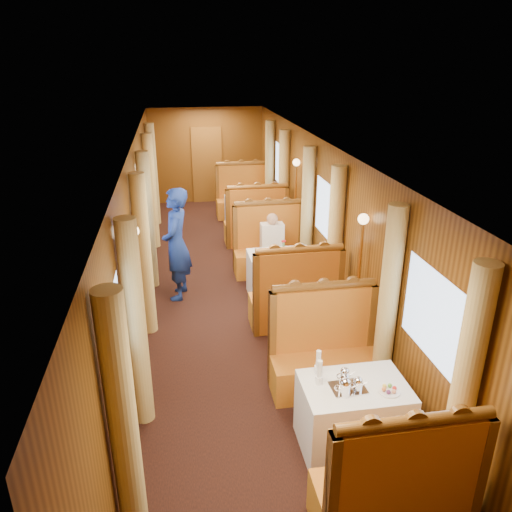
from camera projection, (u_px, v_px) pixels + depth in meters
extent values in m
cube|color=brown|center=(207.00, 165.00, 13.37)|extent=(0.80, 0.04, 2.00)
cube|color=white|center=(353.00, 416.00, 5.07)|extent=(1.05, 0.72, 0.75)
cube|color=#AA4212|center=(389.00, 504.00, 4.26)|extent=(1.30, 0.55, 0.45)
cube|color=#AA4212|center=(409.00, 467.00, 3.83)|extent=(1.30, 0.12, 0.80)
cylinder|color=brown|center=(416.00, 421.00, 3.66)|extent=(1.23, 0.10, 0.10)
cube|color=#AA4212|center=(325.00, 373.00, 5.99)|extent=(1.30, 0.55, 0.45)
cube|color=#AA4212|center=(322.00, 319.00, 5.95)|extent=(1.30, 0.12, 0.80)
cylinder|color=brown|center=(324.00, 286.00, 5.79)|extent=(1.23, 0.10, 0.10)
cube|color=white|center=(281.00, 275.00, 8.27)|extent=(1.05, 0.72, 0.75)
cube|color=#AA4212|center=(294.00, 310.00, 7.45)|extent=(1.30, 0.55, 0.45)
cube|color=#AA4212|center=(299.00, 278.00, 7.02)|extent=(1.30, 0.12, 0.80)
cylinder|color=brown|center=(300.00, 249.00, 6.86)|extent=(1.23, 0.10, 0.10)
cube|color=#AA4212|center=(270.00, 262.00, 9.19)|extent=(1.30, 0.55, 0.45)
cube|color=#AA4212|center=(268.00, 226.00, 9.15)|extent=(1.30, 0.12, 0.80)
cylinder|color=brown|center=(268.00, 203.00, 8.98)|extent=(1.23, 0.10, 0.10)
cube|color=white|center=(249.00, 213.00, 11.46)|extent=(1.05, 0.72, 0.75)
cube|color=#AA4212|center=(256.00, 233.00, 10.65)|extent=(1.30, 0.55, 0.45)
cube|color=#AA4212|center=(257.00, 208.00, 10.22)|extent=(1.30, 0.12, 0.80)
cylinder|color=brown|center=(257.00, 187.00, 10.05)|extent=(1.23, 0.10, 0.10)
cube|color=#AA4212|center=(243.00, 208.00, 12.39)|extent=(1.30, 0.55, 0.45)
cube|color=#AA4212|center=(242.00, 181.00, 12.35)|extent=(1.30, 0.12, 0.80)
cylinder|color=brown|center=(241.00, 163.00, 12.18)|extent=(1.23, 0.10, 0.10)
cube|color=silver|center=(348.00, 388.00, 4.88)|extent=(0.35, 0.27, 0.01)
cylinder|color=white|center=(389.00, 391.00, 4.83)|extent=(0.22, 0.22, 0.01)
cylinder|color=white|center=(319.00, 380.00, 4.94)|extent=(0.08, 0.08, 0.08)
cylinder|color=white|center=(320.00, 369.00, 4.89)|extent=(0.05, 0.05, 0.18)
cylinder|color=white|center=(318.00, 369.00, 5.10)|extent=(0.08, 0.08, 0.08)
cylinder|color=white|center=(319.00, 358.00, 5.05)|extent=(0.05, 0.05, 0.18)
cylinder|color=silver|center=(283.00, 250.00, 8.10)|extent=(0.06, 0.06, 0.14)
cylinder|color=silver|center=(249.00, 195.00, 11.28)|extent=(0.06, 0.06, 0.14)
cylinder|color=tan|center=(124.00, 431.00, 3.73)|extent=(0.22, 0.22, 2.35)
cylinder|color=tan|center=(136.00, 326.00, 5.16)|extent=(0.22, 0.22, 2.35)
cylinder|color=tan|center=(464.00, 392.00, 4.15)|extent=(0.22, 0.22, 2.35)
cylinder|color=tan|center=(388.00, 306.00, 5.57)|extent=(0.22, 0.22, 2.35)
cylinder|color=tan|center=(144.00, 256.00, 6.93)|extent=(0.22, 0.22, 2.35)
cylinder|color=tan|center=(148.00, 222.00, 8.35)|extent=(0.22, 0.22, 2.35)
cylinder|color=tan|center=(334.00, 245.00, 7.35)|extent=(0.22, 0.22, 2.35)
cylinder|color=tan|center=(307.00, 213.00, 8.77)|extent=(0.22, 0.22, 2.35)
cylinder|color=tan|center=(151.00, 192.00, 10.12)|extent=(0.22, 0.22, 2.35)
cylinder|color=tan|center=(153.00, 175.00, 11.55)|extent=(0.22, 0.22, 2.35)
cylinder|color=tan|center=(284.00, 186.00, 10.54)|extent=(0.22, 0.22, 2.35)
cylinder|color=tan|center=(270.00, 171.00, 11.97)|extent=(0.22, 0.22, 2.35)
cylinder|color=#BF8C3F|center=(140.00, 304.00, 6.13)|extent=(0.04, 0.04, 1.85)
sphere|color=#FFD18C|center=(133.00, 231.00, 5.77)|extent=(0.14, 0.14, 0.14)
cylinder|color=#BF8C3F|center=(358.00, 288.00, 6.56)|extent=(0.04, 0.04, 1.85)
sphere|color=#FFD18C|center=(363.00, 219.00, 6.20)|extent=(0.14, 0.14, 0.14)
cylinder|color=#BF8C3F|center=(149.00, 218.00, 9.33)|extent=(0.04, 0.04, 1.85)
sphere|color=#FFD18C|center=(145.00, 168.00, 8.97)|extent=(0.14, 0.14, 0.14)
cylinder|color=#BF8C3F|center=(295.00, 211.00, 9.75)|extent=(0.04, 0.04, 1.85)
sphere|color=#FFD18C|center=(296.00, 162.00, 9.39)|extent=(0.14, 0.14, 0.14)
imported|color=navy|center=(176.00, 244.00, 8.05)|extent=(0.56, 0.75, 1.86)
cube|color=beige|center=(272.00, 238.00, 8.82)|extent=(0.40, 0.24, 0.55)
sphere|color=tan|center=(272.00, 219.00, 8.69)|extent=(0.20, 0.20, 0.20)
cube|color=beige|center=(274.00, 254.00, 8.75)|extent=(0.36, 0.30, 0.14)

